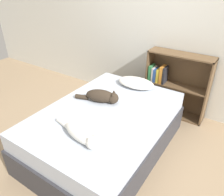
% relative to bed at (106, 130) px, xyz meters
% --- Properties ---
extents(ground_plane, '(8.00, 8.00, 0.00)m').
position_rel_bed_xyz_m(ground_plane, '(0.00, 0.00, -0.27)').
color(ground_plane, '#997F60').
extents(wall_back, '(8.00, 0.06, 2.50)m').
position_rel_bed_xyz_m(wall_back, '(0.00, 1.38, 0.98)').
color(wall_back, silver).
rests_on(wall_back, ground_plane).
extents(bed, '(1.26, 1.85, 0.54)m').
position_rel_bed_xyz_m(bed, '(0.00, 0.00, 0.00)').
color(bed, '#333338').
rests_on(bed, ground_plane).
extents(pillow, '(0.51, 0.32, 0.10)m').
position_rel_bed_xyz_m(pillow, '(-0.01, 0.74, 0.33)').
color(pillow, white).
rests_on(pillow, bed).
extents(cat_light, '(0.60, 0.24, 0.14)m').
position_rel_bed_xyz_m(cat_light, '(0.10, -0.51, 0.33)').
color(cat_light, white).
rests_on(cat_light, bed).
extents(cat_dark, '(0.53, 0.26, 0.16)m').
position_rel_bed_xyz_m(cat_dark, '(-0.14, 0.14, 0.35)').
color(cat_dark, '#33281E').
rests_on(cat_dark, bed).
extents(bookshelf, '(0.89, 0.26, 0.95)m').
position_rel_bed_xyz_m(bookshelf, '(0.37, 1.24, 0.23)').
color(bookshelf, brown).
rests_on(bookshelf, ground_plane).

